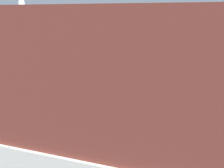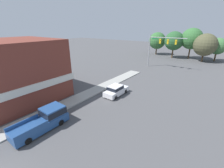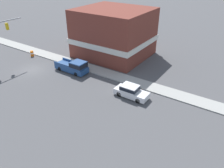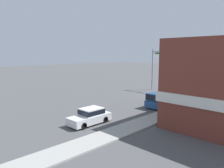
{
  "view_description": "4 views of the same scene",
  "coord_description": "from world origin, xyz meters",
  "views": [
    {
      "loc": [
        -26.22,
        5.24,
        8.03
      ],
      "look_at": [
        -1.44,
        15.7,
        1.93
      ],
      "focal_mm": 50.0,
      "sensor_mm": 36.0,
      "label": 1
    },
    {
      "loc": [
        10.02,
        -0.08,
        9.92
      ],
      "look_at": [
        -1.38,
        15.12,
        2.56
      ],
      "focal_mm": 24.0,
      "sensor_mm": 36.0,
      "label": 2
    },
    {
      "loc": [
        18.94,
        28.35,
        15.29
      ],
      "look_at": [
        -0.43,
        15.27,
        2.06
      ],
      "focal_mm": 35.0,
      "sensor_mm": 36.0,
      "label": 3
    },
    {
      "loc": [
        -18.41,
        30.44,
        7.01
      ],
      "look_at": [
        0.88,
        11.02,
        3.1
      ],
      "focal_mm": 35.0,
      "sensor_mm": 36.0,
      "label": 4
    }
  ],
  "objects": [
    {
      "name": "ground_plane",
      "position": [
        0.0,
        0.0,
        0.0
      ],
      "size": [
        200.0,
        200.0,
        0.0
      ],
      "primitive_type": "plane",
      "color": "#4C4C4F"
    },
    {
      "name": "construction_barrel",
      "position": [
        -3.9,
        -4.74,
        0.51
      ],
      "size": [
        0.58,
        0.58,
        1.0
      ],
      "color": "orange",
      "rests_on": "ground"
    },
    {
      "name": "car_lead",
      "position": [
        -2.08,
        17.07,
        0.82
      ],
      "size": [
        1.8,
        4.42,
        1.58
      ],
      "color": "black",
      "rests_on": "ground"
    },
    {
      "name": "near_signal_assembly",
      "position": [
        2.83,
        -4.22,
        5.63
      ],
      "size": [
        8.03,
        0.49,
        7.74
      ],
      "color": "gray",
      "rests_on": "ground"
    },
    {
      "name": "sidewalk_curb",
      "position": [
        -5.7,
        0.0,
        0.07
      ],
      "size": [
        2.4,
        60.0,
        0.14
      ],
      "color": "#9E9E99",
      "rests_on": "ground"
    },
    {
      "name": "pickup_truck_parked",
      "position": [
        -3.3,
        6.22,
        0.96
      ],
      "size": [
        2.0,
        5.54,
        1.97
      ],
      "color": "black",
      "rests_on": "ground"
    }
  ]
}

